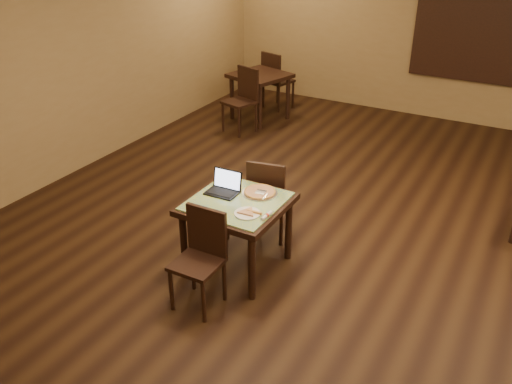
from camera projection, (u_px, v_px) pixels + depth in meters
The scene contains 17 objects.
ground at pixel (334, 265), 5.57m from camera, with size 10.00×10.00×0.00m, color black.
wall_back at pixel (457, 31), 8.73m from camera, with size 8.00×0.02×3.00m, color olive.
wall_left at pixel (36, 70), 6.60m from camera, with size 0.02×10.00×3.00m, color olive.
mural at pixel (490, 31), 8.46m from camera, with size 2.34×0.05×1.64m.
tiled_table at pixel (237, 210), 5.25m from camera, with size 0.92×0.92×0.76m.
chair_main_near at pixel (202, 252), 4.83m from camera, with size 0.41×0.41×0.93m.
chair_main_far at pixel (268, 195), 5.78m from camera, with size 0.48×0.48×0.95m.
laptop at pixel (225, 187), 5.34m from camera, with size 0.32×0.25×0.21m.
plate at pixel (247, 214), 4.96m from camera, with size 0.24×0.24×0.01m, color white.
pizza_slice at pixel (247, 212), 4.96m from camera, with size 0.19×0.19×0.02m, color beige, non-canonical shape.
pizza_pan at pixel (260, 193), 5.33m from camera, with size 0.35×0.35×0.01m, color silver.
pizza_whole at pixel (260, 192), 5.33m from camera, with size 0.31×0.31×0.02m.
spatula at pixel (261, 192), 5.30m from camera, with size 0.10×0.24×0.01m, color silver.
napkin_roll at pixel (267, 215), 4.91m from camera, with size 0.04×0.16×0.04m.
other_table_b at pixel (260, 82), 9.12m from camera, with size 1.05×1.05×0.79m.
other_table_b_chair_near at pixel (243, 96), 8.68m from camera, with size 0.55×0.55×1.03m.
other_table_b_chair_far at pixel (275, 77), 9.63m from camera, with size 0.55×0.55×1.03m.
Camera 1 is at (1.53, -4.39, 3.26)m, focal length 38.00 mm.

